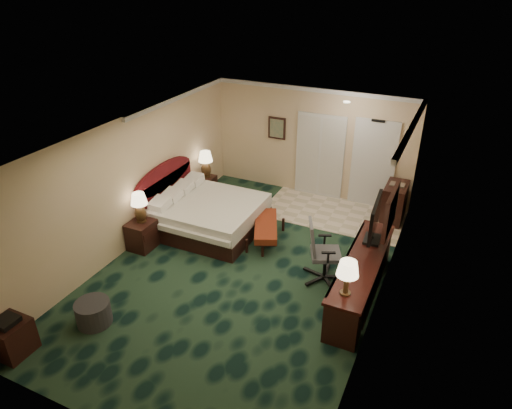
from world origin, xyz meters
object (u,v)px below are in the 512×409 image
at_px(ottoman, 93,313).
at_px(desk_chair, 326,251).
at_px(side_table, 11,338).
at_px(nightstand_near, 142,235).
at_px(lamp_far, 206,164).
at_px(tv, 374,221).
at_px(nightstand_far, 205,187).
at_px(minibar, 394,203).
at_px(desk, 361,278).
at_px(lamp_near, 140,207).
at_px(bed, 210,216).
at_px(bed_bench, 266,232).

distance_m(ottoman, desk_chair, 4.10).
relative_size(side_table, desk_chair, 0.46).
bearing_deg(nightstand_near, ottoman, -72.67).
distance_m(lamp_far, tv, 4.74).
bearing_deg(desk_chair, ottoman, -161.78).
bearing_deg(nightstand_far, minibar, 10.00).
height_order(lamp_far, ottoman, lamp_far).
bearing_deg(nightstand_far, lamp_far, 65.42).
height_order(nightstand_far, desk, desk).
relative_size(nightstand_near, tv, 0.58).
bearing_deg(lamp_far, lamp_near, -90.14).
xyz_separation_m(lamp_far, ottoman, (0.68, -4.78, -0.67)).
bearing_deg(lamp_far, bed, -57.02).
bearing_deg(minibar, desk, -90.64).
xyz_separation_m(bed, ottoman, (-0.22, -3.40, -0.13)).
bearing_deg(bed, nightstand_near, -126.06).
distance_m(tv, minibar, 2.50).
relative_size(bed_bench, ottoman, 2.32).
distance_m(ottoman, desk, 4.50).
bearing_deg(tv, lamp_far, 156.29).
height_order(nightstand_near, nightstand_far, nightstand_near).
xyz_separation_m(bed_bench, tv, (2.23, -0.31, 0.97)).
height_order(lamp_near, lamp_far, lamp_near).
relative_size(nightstand_near, side_table, 1.06).
relative_size(nightstand_far, ottoman, 0.95).
distance_m(tv, desk_chair, 1.02).
distance_m(bed, minibar, 4.16).
bearing_deg(minibar, bed_bench, -137.50).
bearing_deg(lamp_near, ottoman, -72.84).
relative_size(desk_chair, minibar, 1.38).
bearing_deg(bed_bench, lamp_near, -174.20).
relative_size(ottoman, desk, 0.21).
height_order(lamp_near, bed_bench, lamp_near).
bearing_deg(lamp_near, tv, 11.79).
xyz_separation_m(nightstand_far, lamp_near, (0.01, -2.52, 0.64)).
bearing_deg(side_table, lamp_near, 90.72).
xyz_separation_m(bed, desk_chair, (2.82, -0.68, 0.27)).
height_order(lamp_near, desk, lamp_near).
bearing_deg(bed_bench, side_table, -139.42).
distance_m(side_table, minibar, 7.90).
relative_size(lamp_near, desk_chair, 0.52).
xyz_separation_m(desk, minibar, (0.03, 3.05, 0.04)).
bearing_deg(bed_bench, ottoman, -137.28).
bearing_deg(side_table, desk_chair, 45.29).
relative_size(lamp_far, minibar, 0.76).
bearing_deg(nightstand_near, side_table, -89.44).
bearing_deg(nightstand_far, desk_chair, -28.37).
distance_m(bed, desk, 3.65).
bearing_deg(desk, nightstand_far, 153.06).
bearing_deg(nightstand_far, side_table, -89.47).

